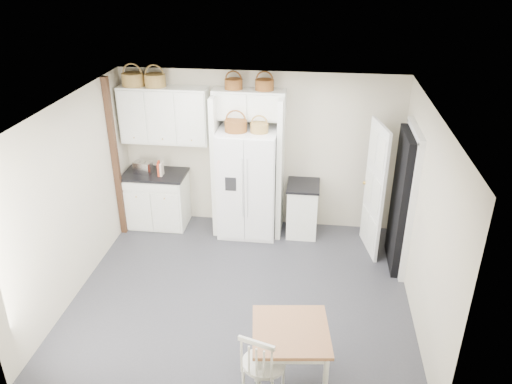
# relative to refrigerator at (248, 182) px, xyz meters

# --- Properties ---
(floor) EXTENTS (4.50, 4.50, 0.00)m
(floor) POSITION_rel_refrigerator_xyz_m (0.15, -1.65, -0.89)
(floor) COLOR #33333A
(floor) RESTS_ON ground
(ceiling) EXTENTS (4.50, 4.50, 0.00)m
(ceiling) POSITION_rel_refrigerator_xyz_m (0.15, -1.65, 1.71)
(ceiling) COLOR white
(ceiling) RESTS_ON wall_back
(wall_back) EXTENTS (4.50, 0.00, 4.50)m
(wall_back) POSITION_rel_refrigerator_xyz_m (0.15, 0.35, 0.41)
(wall_back) COLOR beige
(wall_back) RESTS_ON floor
(wall_left) EXTENTS (0.00, 4.00, 4.00)m
(wall_left) POSITION_rel_refrigerator_xyz_m (-2.10, -1.65, 0.41)
(wall_left) COLOR beige
(wall_left) RESTS_ON floor
(wall_right) EXTENTS (0.00, 4.00, 4.00)m
(wall_right) POSITION_rel_refrigerator_xyz_m (2.40, -1.65, 0.41)
(wall_right) COLOR beige
(wall_right) RESTS_ON floor
(refrigerator) EXTENTS (0.92, 0.74, 1.78)m
(refrigerator) POSITION_rel_refrigerator_xyz_m (0.00, 0.00, 0.00)
(refrigerator) COLOR white
(refrigerator) RESTS_ON floor
(base_cab_left) EXTENTS (0.98, 0.62, 0.91)m
(base_cab_left) POSITION_rel_refrigerator_xyz_m (-1.55, 0.05, -0.43)
(base_cab_left) COLOR white
(base_cab_left) RESTS_ON floor
(base_cab_right) EXTENTS (0.48, 0.58, 0.84)m
(base_cab_right) POSITION_rel_refrigerator_xyz_m (0.89, 0.05, -0.47)
(base_cab_right) COLOR white
(base_cab_right) RESTS_ON floor
(dining_table) EXTENTS (0.90, 0.90, 0.67)m
(dining_table) POSITION_rel_refrigerator_xyz_m (0.89, -3.10, -0.55)
(dining_table) COLOR brown
(dining_table) RESTS_ON floor
(windsor_chair) EXTENTS (0.55, 0.53, 0.93)m
(windsor_chair) POSITION_rel_refrigerator_xyz_m (0.64, -3.40, -0.42)
(windsor_chair) COLOR white
(windsor_chair) RESTS_ON floor
(counter_left) EXTENTS (1.02, 0.66, 0.04)m
(counter_left) POSITION_rel_refrigerator_xyz_m (-1.55, 0.05, 0.04)
(counter_left) COLOR black
(counter_left) RESTS_ON base_cab_left
(counter_right) EXTENTS (0.52, 0.61, 0.04)m
(counter_right) POSITION_rel_refrigerator_xyz_m (0.89, 0.05, -0.03)
(counter_right) COLOR black
(counter_right) RESTS_ON base_cab_right
(toaster) EXTENTS (0.32, 0.23, 0.20)m
(toaster) POSITION_rel_refrigerator_xyz_m (-1.73, 0.00, 0.16)
(toaster) COLOR silver
(toaster) RESTS_ON counter_left
(cookbook_red) EXTENTS (0.06, 0.16, 0.23)m
(cookbook_red) POSITION_rel_refrigerator_xyz_m (-1.45, -0.03, 0.17)
(cookbook_red) COLOR red
(cookbook_red) RESTS_ON counter_left
(cookbook_cream) EXTENTS (0.03, 0.14, 0.21)m
(cookbook_cream) POSITION_rel_refrigerator_xyz_m (-1.41, -0.03, 0.17)
(cookbook_cream) COLOR beige
(cookbook_cream) RESTS_ON counter_left
(basket_upper_a) EXTENTS (0.34, 0.34, 0.19)m
(basket_upper_a) POSITION_rel_refrigerator_xyz_m (-1.81, 0.18, 1.56)
(basket_upper_a) COLOR brown
(basket_upper_a) RESTS_ON upper_cabinet
(basket_upper_b) EXTENTS (0.33, 0.33, 0.19)m
(basket_upper_b) POSITION_rel_refrigerator_xyz_m (-1.45, 0.18, 1.56)
(basket_upper_b) COLOR brown
(basket_upper_b) RESTS_ON upper_cabinet
(basket_bridge_a) EXTENTS (0.27, 0.27, 0.15)m
(basket_bridge_a) POSITION_rel_refrigerator_xyz_m (-0.23, 0.18, 1.54)
(basket_bridge_a) COLOR #522912
(basket_bridge_a) RESTS_ON bridge_cabinet
(basket_bridge_b) EXTENTS (0.28, 0.28, 0.16)m
(basket_bridge_b) POSITION_rel_refrigerator_xyz_m (0.23, 0.18, 1.54)
(basket_bridge_b) COLOR #522912
(basket_bridge_b) RESTS_ON bridge_cabinet
(basket_fridge_a) EXTENTS (0.34, 0.34, 0.18)m
(basket_fridge_a) POSITION_rel_refrigerator_xyz_m (-0.16, -0.10, 0.98)
(basket_fridge_a) COLOR #522912
(basket_fridge_a) RESTS_ON refrigerator
(basket_fridge_b) EXTENTS (0.27, 0.27, 0.15)m
(basket_fridge_b) POSITION_rel_refrigerator_xyz_m (0.19, -0.10, 0.96)
(basket_fridge_b) COLOR brown
(basket_fridge_b) RESTS_ON refrigerator
(upper_cabinet) EXTENTS (1.40, 0.34, 0.90)m
(upper_cabinet) POSITION_rel_refrigerator_xyz_m (-1.35, 0.18, 1.01)
(upper_cabinet) COLOR white
(upper_cabinet) RESTS_ON wall_back
(bridge_cabinet) EXTENTS (1.12, 0.34, 0.45)m
(bridge_cabinet) POSITION_rel_refrigerator_xyz_m (-0.00, 0.18, 1.24)
(bridge_cabinet) COLOR white
(bridge_cabinet) RESTS_ON wall_back
(fridge_panel_left) EXTENTS (0.08, 0.60, 2.30)m
(fridge_panel_left) POSITION_rel_refrigerator_xyz_m (-0.51, 0.05, 0.26)
(fridge_panel_left) COLOR white
(fridge_panel_left) RESTS_ON floor
(fridge_panel_right) EXTENTS (0.08, 0.60, 2.30)m
(fridge_panel_right) POSITION_rel_refrigerator_xyz_m (0.51, 0.05, 0.26)
(fridge_panel_right) COLOR white
(fridge_panel_right) RESTS_ON floor
(trim_post) EXTENTS (0.09, 0.09, 2.60)m
(trim_post) POSITION_rel_refrigerator_xyz_m (-2.05, -0.30, 0.41)
(trim_post) COLOR #341E10
(trim_post) RESTS_ON floor
(doorway_void) EXTENTS (0.18, 0.85, 2.05)m
(doorway_void) POSITION_rel_refrigerator_xyz_m (2.31, -0.65, 0.14)
(doorway_void) COLOR black
(doorway_void) RESTS_ON floor
(door_slab) EXTENTS (0.21, 0.79, 2.05)m
(door_slab) POSITION_rel_refrigerator_xyz_m (1.95, -0.31, 0.14)
(door_slab) COLOR white
(door_slab) RESTS_ON floor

